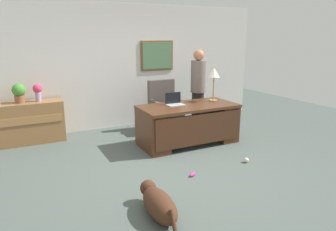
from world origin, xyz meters
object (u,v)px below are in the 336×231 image
(desk, at_px, (189,123))
(potted_plant, at_px, (19,92))
(dog_toy_ball, at_px, (246,160))
(credenza, at_px, (20,123))
(dog_lying, at_px, (158,203))
(person_standing, at_px, (198,89))
(dog_toy_bone, at_px, (193,174))
(vase_with_flowers, at_px, (38,91))
(armchair, at_px, (165,108))
(laptop, at_px, (174,102))
(desk_lamp, at_px, (214,75))

(desk, distance_m, potted_plant, 3.21)
(desk, relative_size, dog_toy_ball, 22.29)
(credenza, xyz_separation_m, dog_lying, (1.30, -3.41, -0.24))
(person_standing, xyz_separation_m, dog_toy_bone, (-1.32, -2.00, -0.87))
(credenza, relative_size, dog_toy_ball, 18.97)
(vase_with_flowers, bearing_deg, dog_toy_ball, -43.03)
(armchair, relative_size, person_standing, 0.63)
(laptop, distance_m, vase_with_flowers, 2.60)
(armchair, xyz_separation_m, person_standing, (0.67, -0.28, 0.41))
(desk, bearing_deg, desk_lamp, 11.64)
(potted_plant, distance_m, dog_toy_bone, 3.58)
(dog_lying, bearing_deg, dog_toy_bone, 38.59)
(armchair, height_order, vase_with_flowers, vase_with_flowers)
(potted_plant, relative_size, dog_toy_bone, 2.49)
(dog_lying, relative_size, vase_with_flowers, 2.71)
(credenza, xyz_separation_m, armchair, (2.83, -0.42, 0.09))
(credenza, relative_size, armchair, 1.44)
(armchair, xyz_separation_m, dog_lying, (-1.54, -2.98, -0.33))
(vase_with_flowers, xyz_separation_m, dog_toy_bone, (1.82, -2.70, -0.97))
(laptop, bearing_deg, vase_with_flowers, 150.48)
(armchair, relative_size, dog_lying, 1.20)
(desk, xyz_separation_m, credenza, (-2.84, 1.45, -0.01))
(desk, height_order, laptop, laptop)
(person_standing, height_order, dog_toy_bone, person_standing)
(credenza, height_order, person_standing, person_standing)
(laptop, height_order, dog_toy_ball, laptop)
(credenza, bearing_deg, desk_lamp, -20.79)
(potted_plant, bearing_deg, vase_with_flowers, 0.00)
(dog_toy_bone, bearing_deg, dog_lying, -141.41)
(dog_lying, bearing_deg, credenza, 110.81)
(desk, distance_m, credenza, 3.19)
(person_standing, relative_size, dog_toy_bone, 11.97)
(dog_toy_ball, relative_size, dog_toy_bone, 0.57)
(vase_with_flowers, relative_size, potted_plant, 0.92)
(desk, height_order, dog_toy_ball, desk)
(person_standing, relative_size, dog_lying, 1.92)
(person_standing, xyz_separation_m, desk_lamp, (-0.03, -0.61, 0.37))
(desk, height_order, potted_plant, potted_plant)
(armchair, bearing_deg, dog_toy_bone, -105.95)
(potted_plant, bearing_deg, desk_lamp, -21.04)
(dog_toy_bone, bearing_deg, armchair, 74.05)
(desk_lamp, relative_size, vase_with_flowers, 1.97)
(desk, bearing_deg, person_standing, 48.46)
(dog_lying, relative_size, dog_toy_bone, 6.22)
(dog_toy_ball, xyz_separation_m, dog_toy_bone, (-1.04, -0.04, -0.02))
(person_standing, relative_size, vase_with_flowers, 5.20)
(armchair, height_order, potted_plant, potted_plant)
(credenza, distance_m, laptop, 2.95)
(person_standing, xyz_separation_m, laptop, (-0.88, -0.57, -0.09))
(desk, relative_size, credenza, 1.18)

